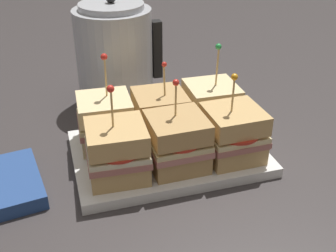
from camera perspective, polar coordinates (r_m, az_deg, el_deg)
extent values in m
plane|color=#383333|center=(0.75, 0.00, -4.24)|extent=(6.00, 6.00, 0.00)
cube|color=white|center=(0.75, 0.00, -3.92)|extent=(0.33, 0.23, 0.01)
cube|color=white|center=(0.75, 0.00, -3.35)|extent=(0.33, 0.23, 0.01)
cube|color=tan|center=(0.68, -6.77, -5.38)|extent=(0.09, 0.09, 0.03)
cube|color=#B26B60|center=(0.67, -6.88, -3.86)|extent=(0.10, 0.10, 0.01)
cube|color=beige|center=(0.66, -6.93, -3.18)|extent=(0.10, 0.10, 0.01)
cylinder|color=red|center=(0.64, -6.70, -3.45)|extent=(0.06, 0.06, 0.00)
cube|color=tan|center=(0.65, -7.06, -1.36)|extent=(0.09, 0.09, 0.03)
cylinder|color=tan|center=(0.63, -7.58, 2.03)|extent=(0.00, 0.01, 0.08)
sphere|color=red|center=(0.61, -7.80, 5.01)|extent=(0.01, 0.01, 0.01)
cube|color=tan|center=(0.70, 1.19, -4.11)|extent=(0.09, 0.09, 0.03)
cube|color=tan|center=(0.68, 1.21, -2.61)|extent=(0.10, 0.10, 0.01)
cube|color=beige|center=(0.68, 1.21, -1.94)|extent=(0.09, 0.09, 0.01)
cylinder|color=red|center=(0.66, 1.64, -2.17)|extent=(0.06, 0.06, 0.00)
cube|color=tan|center=(0.67, 1.24, -0.14)|extent=(0.09, 0.09, 0.03)
cylinder|color=tan|center=(0.66, 1.24, 3.31)|extent=(0.00, 0.00, 0.07)
sphere|color=red|center=(0.64, 1.27, 5.93)|extent=(0.01, 0.01, 0.01)
cube|color=tan|center=(0.73, 8.61, -2.89)|extent=(0.09, 0.09, 0.03)
cube|color=#B26B60|center=(0.71, 8.74, -1.44)|extent=(0.10, 0.10, 0.01)
cube|color=beige|center=(0.71, 8.80, -0.78)|extent=(0.10, 0.10, 0.01)
cylinder|color=red|center=(0.69, 9.37, -0.97)|extent=(0.07, 0.07, 0.00)
cube|color=tan|center=(0.70, 8.95, 0.95)|extent=(0.09, 0.09, 0.03)
cylinder|color=tan|center=(0.67, 8.77, 3.91)|extent=(0.00, 0.00, 0.07)
sphere|color=orange|center=(0.66, 8.99, 6.58)|extent=(0.01, 0.01, 0.01)
cube|color=beige|center=(0.76, -8.34, -1.16)|extent=(0.09, 0.09, 0.03)
cube|color=#B26B60|center=(0.75, -8.45, 0.24)|extent=(0.10, 0.10, 0.01)
cube|color=beige|center=(0.75, -8.51, 0.88)|extent=(0.10, 0.10, 0.01)
cylinder|color=red|center=(0.73, -8.34, 0.74)|extent=(0.07, 0.07, 0.00)
cube|color=beige|center=(0.74, -8.65, 2.55)|extent=(0.09, 0.09, 0.03)
cylinder|color=tan|center=(0.72, -8.42, 6.28)|extent=(0.00, 0.01, 0.08)
sphere|color=red|center=(0.71, -8.66, 9.25)|extent=(0.01, 0.01, 0.01)
cube|color=tan|center=(0.78, -1.23, -0.14)|extent=(0.09, 0.09, 0.03)
cube|color=tan|center=(0.77, -1.25, 1.25)|extent=(0.10, 0.10, 0.01)
cube|color=beige|center=(0.76, -1.26, 1.88)|extent=(0.10, 0.10, 0.01)
cube|color=tan|center=(0.75, -1.27, 3.26)|extent=(0.09, 0.09, 0.03)
cylinder|color=tan|center=(0.73, -0.49, 5.96)|extent=(0.00, 0.01, 0.07)
sphere|color=red|center=(0.72, -0.51, 8.35)|extent=(0.01, 0.01, 0.01)
cube|color=beige|center=(0.81, 5.75, 0.86)|extent=(0.09, 0.09, 0.03)
cube|color=tan|center=(0.80, 5.82, 2.22)|extent=(0.10, 0.10, 0.01)
cube|color=beige|center=(0.79, 5.86, 2.82)|extent=(0.10, 0.10, 0.01)
cylinder|color=red|center=(0.78, 6.32, 2.73)|extent=(0.06, 0.06, 0.00)
cube|color=beige|center=(0.78, 5.95, 4.43)|extent=(0.09, 0.09, 0.03)
cylinder|color=tan|center=(0.76, 6.67, 7.72)|extent=(0.00, 0.01, 0.09)
sphere|color=green|center=(0.75, 6.85, 10.63)|extent=(0.01, 0.01, 0.01)
cylinder|color=#B7BABF|center=(0.91, -7.24, 9.10)|extent=(0.16, 0.16, 0.21)
cylinder|color=#B7BABF|center=(0.88, -7.71, 15.80)|extent=(0.13, 0.13, 0.01)
cube|color=black|center=(0.93, -1.56, 10.34)|extent=(0.02, 0.02, 0.12)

